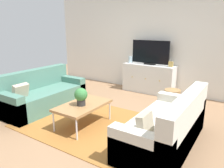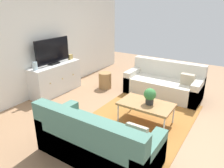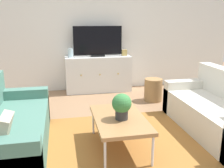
# 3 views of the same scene
# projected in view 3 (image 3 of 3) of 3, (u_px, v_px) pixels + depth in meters

# --- Properties ---
(ground_plane) EXTENTS (10.00, 10.00, 0.00)m
(ground_plane) POSITION_uv_depth(u_px,v_px,m) (120.00, 137.00, 3.46)
(ground_plane) COLOR #997251
(wall_back) EXTENTS (6.40, 0.12, 2.70)m
(wall_back) POSITION_uv_depth(u_px,v_px,m) (93.00, 28.00, 5.53)
(wall_back) COLOR silver
(wall_back) RESTS_ON ground_plane
(area_rug) EXTENTS (2.50, 1.90, 0.01)m
(area_rug) POSITION_uv_depth(u_px,v_px,m) (123.00, 142.00, 3.31)
(area_rug) COLOR #9E662D
(area_rug) RESTS_ON ground_plane
(couch_left_side) EXTENTS (0.82, 1.82, 0.83)m
(couch_left_side) POSITION_uv_depth(u_px,v_px,m) (4.00, 131.00, 3.01)
(couch_left_side) COLOR #4C7A6B
(couch_left_side) RESTS_ON ground_plane
(couch_right_side) EXTENTS (0.82, 1.82, 0.83)m
(couch_right_side) POSITION_uv_depth(u_px,v_px,m) (222.00, 113.00, 3.56)
(couch_right_side) COLOR beige
(couch_right_side) RESTS_ON ground_plane
(coffee_table) EXTENTS (0.60, 1.01, 0.41)m
(coffee_table) POSITION_uv_depth(u_px,v_px,m) (119.00, 120.00, 3.07)
(coffee_table) COLOR #A37547
(coffee_table) RESTS_ON ground_plane
(potted_plant) EXTENTS (0.23, 0.23, 0.31)m
(potted_plant) POSITION_uv_depth(u_px,v_px,m) (122.00, 105.00, 2.97)
(potted_plant) COLOR #2D2D2D
(potted_plant) RESTS_ON coffee_table
(tv_console) EXTENTS (1.39, 0.47, 0.76)m
(tv_console) POSITION_uv_depth(u_px,v_px,m) (98.00, 74.00, 5.52)
(tv_console) COLOR silver
(tv_console) RESTS_ON ground_plane
(flat_screen_tv) EXTENTS (1.02, 0.16, 0.63)m
(flat_screen_tv) POSITION_uv_depth(u_px,v_px,m) (98.00, 41.00, 5.36)
(flat_screen_tv) COLOR black
(flat_screen_tv) RESTS_ON tv_console
(glass_vase) EXTENTS (0.11, 0.11, 0.19)m
(glass_vase) POSITION_uv_depth(u_px,v_px,m) (70.00, 53.00, 5.29)
(glass_vase) COLOR silver
(glass_vase) RESTS_ON tv_console
(mantel_clock) EXTENTS (0.11, 0.07, 0.13)m
(mantel_clock) POSITION_uv_depth(u_px,v_px,m) (124.00, 53.00, 5.52)
(mantel_clock) COLOR tan
(mantel_clock) RESTS_ON tv_console
(wicker_basket) EXTENTS (0.34, 0.34, 0.43)m
(wicker_basket) POSITION_uv_depth(u_px,v_px,m) (153.00, 90.00, 4.91)
(wicker_basket) COLOR #9E7547
(wicker_basket) RESTS_ON ground_plane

